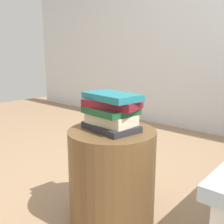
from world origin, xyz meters
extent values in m
plane|color=#937556|center=(0.00, 0.00, 0.00)|extent=(8.00, 8.00, 0.00)
cylinder|color=brown|center=(0.00, 0.00, 0.26)|extent=(0.46, 0.46, 0.52)
cube|color=#28282D|center=(-0.01, 0.00, 0.54)|extent=(0.30, 0.23, 0.03)
cube|color=beige|center=(-0.01, 0.00, 0.58)|extent=(0.25, 0.16, 0.06)
cube|color=#1E512D|center=(-0.01, 0.00, 0.63)|extent=(0.26, 0.22, 0.03)
cube|color=maroon|center=(0.00, 0.00, 0.66)|extent=(0.30, 0.20, 0.04)
cube|color=#1E727F|center=(0.00, 0.00, 0.70)|extent=(0.31, 0.21, 0.03)
camera|label=1|loc=(0.86, -0.96, 0.90)|focal=41.60mm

